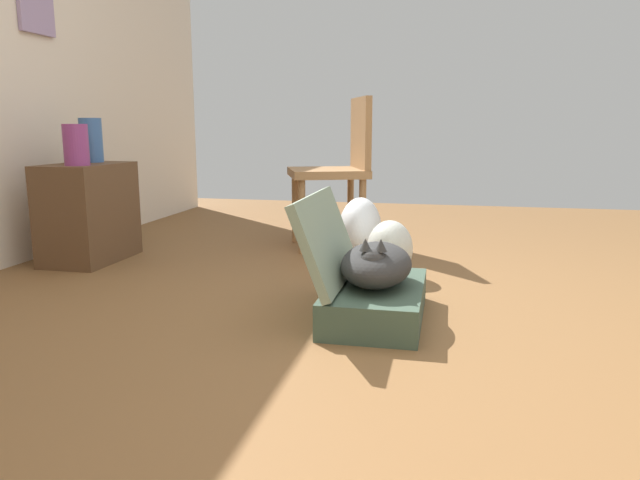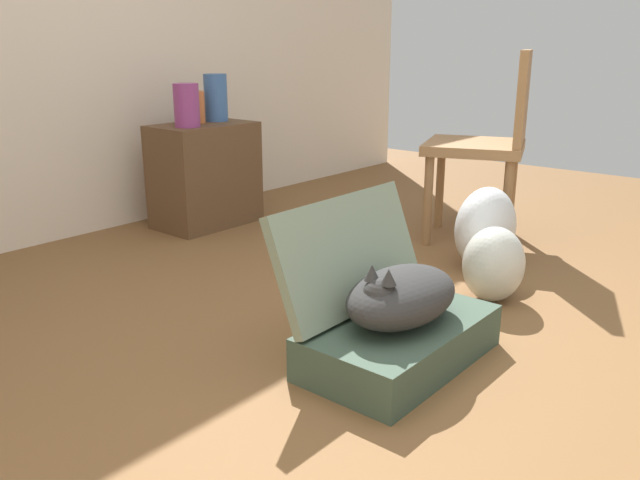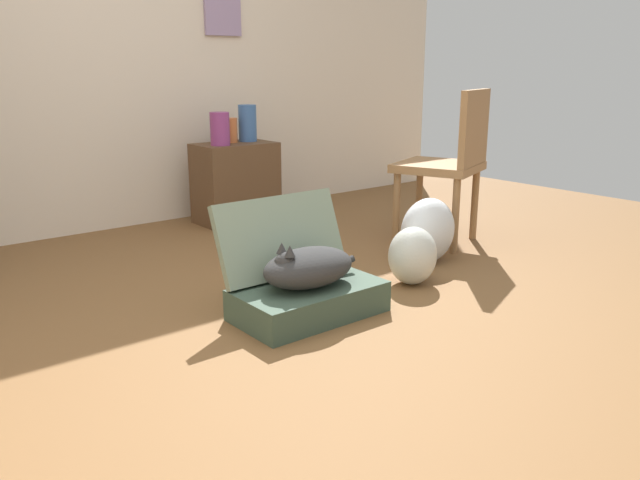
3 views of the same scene
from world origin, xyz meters
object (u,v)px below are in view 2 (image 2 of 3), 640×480
at_px(plastic_bag_clear, 486,228).
at_px(vase_short, 216,98).
at_px(vase_tall, 187,105).
at_px(side_table, 205,175).
at_px(vase_round, 196,107).
at_px(cat, 401,296).
at_px(suitcase_base, 400,342).
at_px(plastic_bag_white, 494,264).
at_px(chair, 490,138).

distance_m(plastic_bag_clear, vase_short, 1.66).
relative_size(plastic_bag_clear, vase_short, 1.45).
distance_m(plastic_bag_clear, vase_tall, 1.62).
height_order(side_table, vase_round, vase_round).
height_order(vase_short, vase_round, vase_short).
relative_size(plastic_bag_clear, side_table, 0.66).
relative_size(plastic_bag_clear, vase_round, 2.17).
relative_size(cat, plastic_bag_clear, 1.41).
distance_m(cat, vase_short, 2.03).
bearing_deg(plastic_bag_clear, side_table, 101.59).
distance_m(plastic_bag_clear, side_table, 1.56).
bearing_deg(cat, vase_round, 68.43).
relative_size(suitcase_base, plastic_bag_white, 2.19).
bearing_deg(vase_tall, plastic_bag_white, -86.23).
height_order(suitcase_base, cat, cat).
xyz_separation_m(cat, side_table, (0.71, 1.74, 0.05)).
xyz_separation_m(plastic_bag_white, plastic_bag_clear, (0.34, 0.20, 0.04)).
distance_m(suitcase_base, side_table, 1.89).
height_order(plastic_bag_clear, vase_short, vase_short).
bearing_deg(vase_round, plastic_bag_clear, -78.75).
distance_m(cat, plastic_bag_clear, 1.04).
height_order(plastic_bag_white, plastic_bag_clear, plastic_bag_clear).
relative_size(suitcase_base, plastic_bag_clear, 1.76).
distance_m(plastic_bag_clear, vase_round, 1.67).
bearing_deg(suitcase_base, vase_round, 68.60).
height_order(suitcase_base, plastic_bag_clear, plastic_bag_clear).
height_order(cat, vase_round, vase_round).
xyz_separation_m(suitcase_base, chair, (1.41, 0.41, 0.45)).
bearing_deg(cat, suitcase_base, -3.70).
distance_m(plastic_bag_white, chair, 0.92).
relative_size(side_table, vase_tall, 2.54).
bearing_deg(plastic_bag_white, chair, 28.55).
xyz_separation_m(plastic_bag_clear, vase_round, (-0.31, 1.58, 0.46)).
bearing_deg(vase_round, plastic_bag_white, -90.86).
bearing_deg(side_table, cat, -112.10).
xyz_separation_m(side_table, vase_short, (0.14, 0.04, 0.41)).
relative_size(suitcase_base, side_table, 1.16).
distance_m(side_table, vase_short, 0.43).
height_order(plastic_bag_white, side_table, side_table).
bearing_deg(suitcase_base, vase_tall, 71.60).
bearing_deg(cat, plastic_bag_white, 0.95).
height_order(suitcase_base, chair, chair).
xyz_separation_m(cat, plastic_bag_white, (0.68, 0.01, -0.08)).
height_order(cat, vase_tall, vase_tall).
distance_m(vase_short, chair, 1.49).
xyz_separation_m(plastic_bag_clear, chair, (0.40, 0.20, 0.34)).
distance_m(cat, vase_tall, 1.84).
height_order(plastic_bag_clear, side_table, side_table).
bearing_deg(vase_short, plastic_bag_clear, -83.61).
xyz_separation_m(vase_tall, vase_round, (0.14, 0.09, -0.02)).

